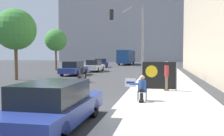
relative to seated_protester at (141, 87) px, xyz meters
name	(u,v)px	position (x,y,z in m)	size (l,w,h in m)	color
ground_plane	(68,109)	(-2.87, -1.67, -0.74)	(160.00, 160.00, 0.00)	#38383A
sidewalk_curb	(164,77)	(1.17, 13.33, -0.68)	(4.41, 90.00, 0.12)	#B7B2A8
seated_protester	(141,87)	(0.00, 0.00, 0.00)	(0.97, 0.77, 1.16)	#474C56
jogger_on_sidewalk	(166,76)	(1.19, 3.48, 0.25)	(0.34, 0.34, 1.70)	#756651
protest_banner	(159,75)	(0.74, 3.38, 0.27)	(2.02, 0.06, 1.67)	slate
traffic_light_pole	(132,31)	(-1.60, 10.05, 3.50)	(2.82, 2.58, 6.14)	slate
parked_car_curbside	(54,105)	(-2.31, -4.31, -0.03)	(1.86, 4.74, 1.42)	navy
car_on_road_nearest	(74,68)	(-8.29, 14.18, 0.00)	(1.83, 4.57, 1.49)	navy
car_on_road_midblock	(94,66)	(-7.57, 20.02, 0.01)	(1.72, 4.48, 1.52)	silver
car_on_road_distant	(101,63)	(-9.33, 30.90, 0.00)	(1.78, 4.12, 1.49)	navy
city_bus_on_road	(127,56)	(-6.42, 43.22, 1.06)	(2.51, 12.36, 3.11)	navy
motorcycle_on_road	(82,76)	(-5.27, 7.61, -0.20)	(0.28, 2.09, 1.23)	#565B60
street_tree_near_curb	(15,29)	(-11.50, 8.45, 3.65)	(3.56, 3.56, 6.18)	brown
street_tree_midblock	(56,40)	(-13.60, 21.74, 3.49)	(3.09, 3.09, 5.79)	brown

